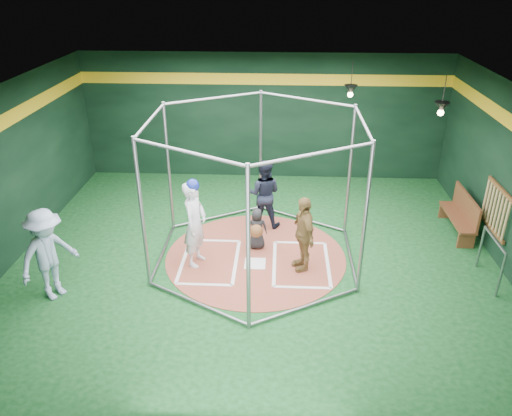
{
  "coord_description": "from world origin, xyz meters",
  "views": [
    {
      "loc": [
        0.46,
        -9.02,
        5.6
      ],
      "look_at": [
        0.0,
        0.1,
        1.1
      ],
      "focal_mm": 35.0,
      "sensor_mm": 36.0,
      "label": 1
    }
  ],
  "objects_px": {
    "batter_figure": "(195,223)",
    "umpire": "(264,194)",
    "dugout_bench": "(461,213)",
    "visitor_leopard": "(303,233)"
  },
  "relations": [
    {
      "from": "visitor_leopard",
      "to": "umpire",
      "type": "height_order",
      "value": "umpire"
    },
    {
      "from": "batter_figure",
      "to": "dugout_bench",
      "type": "height_order",
      "value": "batter_figure"
    },
    {
      "from": "visitor_leopard",
      "to": "dugout_bench",
      "type": "bearing_deg",
      "value": 97.3
    },
    {
      "from": "batter_figure",
      "to": "dugout_bench",
      "type": "relative_size",
      "value": 1.16
    },
    {
      "from": "dugout_bench",
      "to": "umpire",
      "type": "bearing_deg",
      "value": 178.75
    },
    {
      "from": "batter_figure",
      "to": "umpire",
      "type": "bearing_deg",
      "value": 52.62
    },
    {
      "from": "umpire",
      "to": "dugout_bench",
      "type": "bearing_deg",
      "value": -172.98
    },
    {
      "from": "batter_figure",
      "to": "umpire",
      "type": "distance_m",
      "value": 2.18
    },
    {
      "from": "batter_figure",
      "to": "visitor_leopard",
      "type": "distance_m",
      "value": 2.17
    },
    {
      "from": "visitor_leopard",
      "to": "umpire",
      "type": "bearing_deg",
      "value": -172.51
    }
  ]
}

